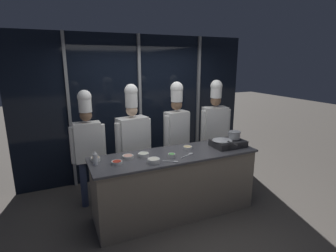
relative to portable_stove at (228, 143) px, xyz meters
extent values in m
plane|color=#47423D|center=(-0.89, 0.04, -0.99)|extent=(24.00, 24.00, 0.00)
cube|color=black|center=(-0.89, 1.63, 0.36)|extent=(4.50, 0.04, 2.70)
cube|color=gray|center=(-2.17, 1.59, 0.36)|extent=(0.05, 0.05, 2.70)
cube|color=gray|center=(-0.89, 1.59, 0.36)|extent=(0.05, 0.05, 2.70)
cube|color=gray|center=(0.39, 1.59, 0.36)|extent=(0.05, 0.05, 2.70)
cube|color=gray|center=(-0.89, 0.04, -0.54)|extent=(2.32, 0.69, 0.91)
cube|color=#47474C|center=(-0.89, 0.04, -0.07)|extent=(2.40, 0.73, 0.03)
cube|color=#28282B|center=(0.00, 0.00, 0.00)|extent=(0.49, 0.36, 0.10)
cylinder|color=black|center=(-0.11, 0.00, 0.05)|extent=(0.20, 0.20, 0.01)
cylinder|color=black|center=(-0.11, -0.19, 0.00)|extent=(0.03, 0.01, 0.03)
cylinder|color=black|center=(0.11, 0.00, 0.05)|extent=(0.20, 0.20, 0.01)
cylinder|color=black|center=(0.11, -0.19, 0.00)|extent=(0.03, 0.01, 0.03)
cylinder|color=#ADAFB5|center=(-0.11, 0.00, 0.06)|extent=(0.29, 0.29, 0.01)
cone|color=#ADAFB5|center=(-0.11, 0.00, 0.08)|extent=(0.30, 0.30, 0.04)
cylinder|color=black|center=(-0.11, -0.26, 0.08)|extent=(0.02, 0.23, 0.02)
cylinder|color=#93969B|center=(0.11, 0.00, 0.11)|extent=(0.18, 0.18, 0.11)
torus|color=#93969B|center=(0.11, 0.00, 0.17)|extent=(0.18, 0.18, 0.01)
torus|color=#93969B|center=(0.01, 0.00, 0.15)|extent=(0.01, 0.05, 0.05)
torus|color=#93969B|center=(0.21, 0.00, 0.15)|extent=(0.01, 0.05, 0.05)
cylinder|color=white|center=(-1.99, 0.08, 0.02)|extent=(0.06, 0.06, 0.14)
cone|color=white|center=(-1.99, 0.08, 0.11)|extent=(0.05, 0.05, 0.04)
cylinder|color=white|center=(-1.74, -0.01, -0.03)|extent=(0.14, 0.14, 0.04)
torus|color=white|center=(-1.74, -0.01, -0.01)|extent=(0.14, 0.14, 0.01)
cylinder|color=#B22D1E|center=(-1.74, -0.01, -0.02)|extent=(0.11, 0.11, 0.02)
cylinder|color=white|center=(-1.55, 0.15, -0.04)|extent=(0.15, 0.15, 0.03)
torus|color=white|center=(-1.55, 0.15, -0.02)|extent=(0.15, 0.15, 0.01)
cylinder|color=#EAA893|center=(-1.55, 0.15, -0.03)|extent=(0.12, 0.12, 0.02)
cylinder|color=white|center=(-1.29, -0.16, -0.02)|extent=(0.16, 0.16, 0.05)
torus|color=white|center=(-1.29, -0.16, 0.00)|extent=(0.16, 0.16, 0.01)
cylinder|color=silver|center=(-1.29, -0.16, -0.01)|extent=(0.13, 0.13, 0.03)
cylinder|color=white|center=(-1.34, 0.10, -0.03)|extent=(0.15, 0.15, 0.05)
torus|color=white|center=(-1.34, 0.10, 0.00)|extent=(0.15, 0.15, 0.01)
cylinder|color=silver|center=(-1.34, 0.10, -0.01)|extent=(0.12, 0.12, 0.03)
cylinder|color=white|center=(-1.97, 0.22, -0.03)|extent=(0.12, 0.12, 0.05)
torus|color=white|center=(-1.97, 0.22, -0.01)|extent=(0.12, 0.12, 0.01)
cylinder|color=#9E896B|center=(-1.97, 0.22, -0.02)|extent=(0.10, 0.10, 0.03)
cylinder|color=white|center=(-0.63, 0.15, -0.03)|extent=(0.13, 0.13, 0.03)
torus|color=white|center=(-0.63, 0.15, -0.02)|extent=(0.14, 0.14, 0.01)
cylinder|color=#E0C689|center=(-0.63, 0.15, -0.02)|extent=(0.11, 0.11, 0.02)
cylinder|color=white|center=(-0.99, -0.07, -0.03)|extent=(0.10, 0.10, 0.05)
torus|color=white|center=(-0.99, -0.07, -0.01)|extent=(0.10, 0.10, 0.01)
cylinder|color=#4C9E47|center=(-0.99, -0.07, -0.02)|extent=(0.08, 0.08, 0.03)
cube|color=#B2B5BA|center=(-1.11, -0.20, -0.05)|extent=(0.13, 0.09, 0.01)
ellipsoid|color=#B2B5BA|center=(-1.02, -0.26, -0.04)|extent=(0.08, 0.07, 0.02)
cube|color=#B2B5BA|center=(-0.82, -0.13, -0.05)|extent=(0.17, 0.09, 0.01)
ellipsoid|color=#B2B5BA|center=(-0.70, -0.07, -0.04)|extent=(0.10, 0.08, 0.02)
cylinder|color=#2D3856|center=(-1.88, 0.77, -0.62)|extent=(0.10, 0.10, 0.74)
cylinder|color=#2D3856|center=(-2.10, 0.77, -0.62)|extent=(0.10, 0.10, 0.74)
cube|color=white|center=(-1.99, 0.77, 0.05)|extent=(0.39, 0.21, 0.60)
cylinder|color=white|center=(-1.77, 0.74, 0.04)|extent=(0.08, 0.08, 0.55)
cylinder|color=white|center=(-2.21, 0.74, 0.04)|extent=(0.08, 0.08, 0.55)
sphere|color=brown|center=(-1.99, 0.77, 0.46)|extent=(0.18, 0.18, 0.18)
cylinder|color=white|center=(-1.99, 0.77, 0.62)|extent=(0.19, 0.19, 0.22)
sphere|color=white|center=(-1.99, 0.77, 0.73)|extent=(0.20, 0.20, 0.20)
cylinder|color=#2D3856|center=(-1.18, 0.76, -0.61)|extent=(0.12, 0.12, 0.76)
cylinder|color=#2D3856|center=(-1.43, 0.71, -0.61)|extent=(0.12, 0.12, 0.76)
cube|color=white|center=(-1.31, 0.73, 0.07)|extent=(0.51, 0.33, 0.61)
cylinder|color=white|center=(-1.04, 0.75, 0.05)|extent=(0.09, 0.09, 0.56)
cylinder|color=white|center=(-1.56, 0.64, 0.05)|extent=(0.09, 0.09, 0.56)
sphere|color=beige|center=(-1.31, 0.73, 0.49)|extent=(0.18, 0.18, 0.18)
cylinder|color=white|center=(-1.31, 0.73, 0.67)|extent=(0.19, 0.19, 0.26)
sphere|color=white|center=(-1.31, 0.73, 0.80)|extent=(0.20, 0.20, 0.20)
cylinder|color=#232326|center=(-0.44, 0.74, -0.60)|extent=(0.10, 0.10, 0.78)
cylinder|color=#232326|center=(-0.65, 0.69, -0.60)|extent=(0.10, 0.10, 0.78)
cube|color=white|center=(-0.54, 0.71, 0.10)|extent=(0.42, 0.28, 0.63)
cylinder|color=white|center=(-0.32, 0.73, 0.09)|extent=(0.08, 0.08, 0.58)
cylinder|color=white|center=(-0.75, 0.64, 0.09)|extent=(0.08, 0.08, 0.58)
sphere|color=brown|center=(-0.54, 0.71, 0.53)|extent=(0.18, 0.18, 0.18)
cylinder|color=white|center=(-0.54, 0.71, 0.69)|extent=(0.19, 0.19, 0.22)
sphere|color=white|center=(-0.54, 0.71, 0.80)|extent=(0.21, 0.21, 0.21)
cylinder|color=#232326|center=(0.37, 0.74, -0.60)|extent=(0.11, 0.11, 0.78)
cylinder|color=#232326|center=(0.13, 0.76, -0.60)|extent=(0.11, 0.11, 0.78)
cube|color=white|center=(0.25, 0.75, 0.11)|extent=(0.46, 0.28, 0.63)
cylinder|color=white|center=(0.49, 0.69, 0.09)|extent=(0.09, 0.09, 0.58)
cylinder|color=white|center=(0.01, 0.74, 0.09)|extent=(0.09, 0.09, 0.58)
sphere|color=brown|center=(0.25, 0.75, 0.54)|extent=(0.19, 0.19, 0.19)
cylinder|color=white|center=(0.25, 0.75, 0.70)|extent=(0.20, 0.20, 0.21)
sphere|color=white|center=(0.25, 0.75, 0.80)|extent=(0.21, 0.21, 0.21)
camera|label=1|loc=(-2.42, -3.14, 1.24)|focal=28.00mm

